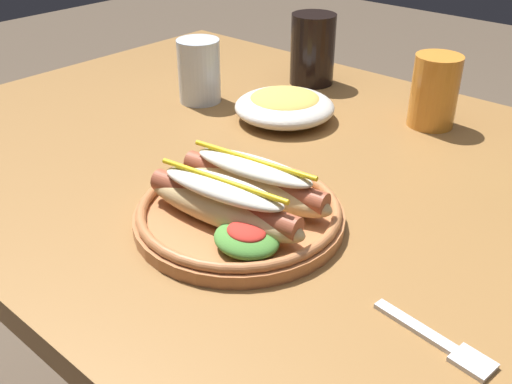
{
  "coord_description": "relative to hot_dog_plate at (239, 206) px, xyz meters",
  "views": [
    {
      "loc": [
        0.46,
        -0.59,
        1.12
      ],
      "look_at": [
        0.06,
        -0.13,
        0.77
      ],
      "focal_mm": 41.4,
      "sensor_mm": 36.0,
      "label": 1
    }
  ],
  "objects": [
    {
      "name": "hot_dog_plate",
      "position": [
        0.0,
        0.0,
        0.0
      ],
      "size": [
        0.25,
        0.25,
        0.08
      ],
      "color": "#B77042",
      "rests_on": "dining_table"
    },
    {
      "name": "water_cup",
      "position": [
        -0.33,
        0.25,
        0.03
      ],
      "size": [
        0.07,
        0.07,
        0.11
      ],
      "primitive_type": "cylinder",
      "color": "silver",
      "rests_on": "dining_table"
    },
    {
      "name": "fork",
      "position": [
        0.27,
        -0.02,
        -0.02
      ],
      "size": [
        0.12,
        0.03,
        0.0
      ],
      "rotation": [
        0.0,
        0.0,
        -0.12
      ],
      "color": "silver",
      "rests_on": "dining_table"
    },
    {
      "name": "extra_cup",
      "position": [
        0.03,
        0.42,
        0.03
      ],
      "size": [
        0.07,
        0.07,
        0.11
      ],
      "primitive_type": "cylinder",
      "color": "orange",
      "rests_on": "dining_table"
    },
    {
      "name": "soda_cup",
      "position": [
        -0.24,
        0.45,
        0.04
      ],
      "size": [
        0.08,
        0.08,
        0.13
      ],
      "primitive_type": "cylinder",
      "color": "black",
      "rests_on": "dining_table"
    },
    {
      "name": "dining_table",
      "position": [
        -0.06,
        0.16,
        -0.13
      ],
      "size": [
        1.21,
        0.84,
        0.74
      ],
      "color": "olive",
      "rests_on": "ground_plane"
    },
    {
      "name": "side_bowl",
      "position": [
        -0.16,
        0.28,
        -0.0
      ],
      "size": [
        0.16,
        0.16,
        0.05
      ],
      "color": "silver",
      "rests_on": "dining_table"
    }
  ]
}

